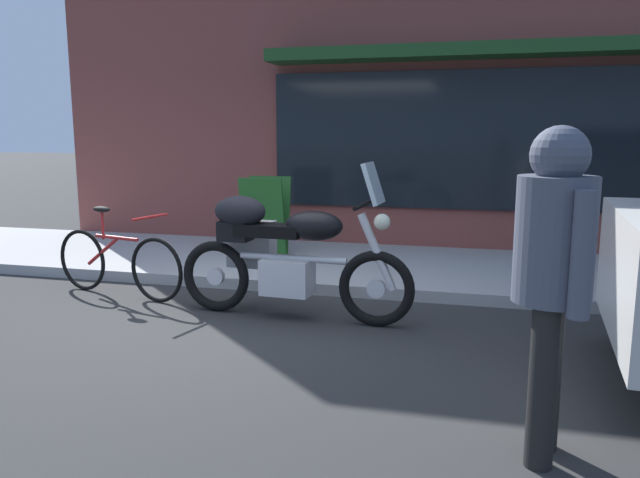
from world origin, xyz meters
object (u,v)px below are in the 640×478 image
at_px(parked_bicycle, 117,261).
at_px(pedestrian_walking, 554,256).
at_px(touring_motorcycle, 280,250).
at_px(sandwich_board_sign, 266,217).

relative_size(parked_bicycle, pedestrian_walking, 0.98).
height_order(parked_bicycle, pedestrian_walking, pedestrian_walking).
height_order(touring_motorcycle, sandwich_board_sign, touring_motorcycle).
distance_m(touring_motorcycle, parked_bicycle, 1.86).
bearing_deg(parked_bicycle, pedestrian_walking, -30.08).
bearing_deg(touring_motorcycle, parked_bicycle, 172.24).
relative_size(touring_motorcycle, sandwich_board_sign, 2.22).
relative_size(touring_motorcycle, parked_bicycle, 1.33).
xyz_separation_m(touring_motorcycle, pedestrian_walking, (2.07, -2.01, 0.44)).
relative_size(touring_motorcycle, pedestrian_walking, 1.30).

